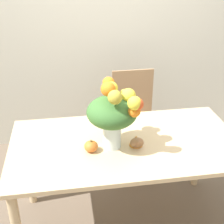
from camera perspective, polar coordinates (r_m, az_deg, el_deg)
ground_plane at (r=2.66m, az=2.27°, el=-19.54°), size 12.00×12.00×0.00m
wall_back at (r=3.25m, az=-2.18°, el=16.73°), size 8.00×0.06×2.70m
dining_table at (r=2.22m, az=2.58°, el=-7.48°), size 1.59×0.86×0.77m
flower_vase at (r=1.98m, az=0.29°, el=0.02°), size 0.33×0.37×0.48m
pumpkin at (r=2.05m, az=-3.85°, el=-6.28°), size 0.09×0.09×0.08m
turkey_figurine at (r=2.10m, az=4.49°, el=-5.36°), size 0.09×0.12×0.08m
dining_chair_near_window at (r=3.01m, az=4.16°, el=-1.55°), size 0.43×0.43×0.96m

